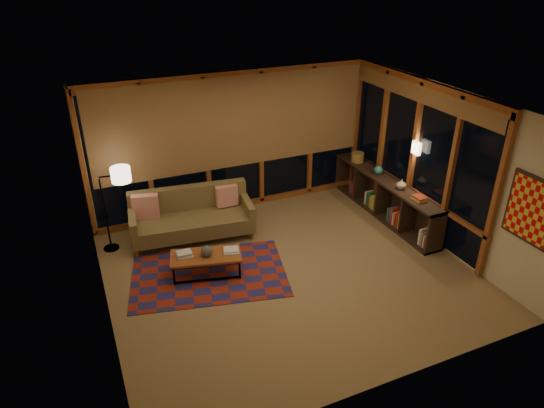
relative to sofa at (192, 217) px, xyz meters
name	(u,v)px	position (x,y,z in m)	size (l,w,h in m)	color
floor	(289,272)	(1.11, -1.63, -0.43)	(5.50, 5.00, 0.01)	olive
ceiling	(292,106)	(1.11, -1.63, 2.27)	(5.50, 5.00, 0.01)	#F7E7CA
walls	(290,196)	(1.11, -1.63, 0.92)	(5.51, 5.01, 2.70)	beige
window_wall_back	(234,143)	(1.11, 0.80, 0.92)	(5.30, 0.16, 2.60)	#A35327
window_wall_right	(412,155)	(3.79, -1.03, 0.92)	(0.16, 3.70, 2.60)	#A35327
wall_art	(530,210)	(3.82, -3.48, 1.02)	(0.06, 0.74, 0.94)	red
wall_sconce	(416,148)	(3.73, -1.18, 1.12)	(0.12, 0.18, 0.22)	#FFE2B5
sofa	(192,217)	(0.00, 0.00, 0.00)	(2.09, 0.85, 0.86)	olive
pillow_left	(146,207)	(-0.73, 0.26, 0.22)	(0.45, 0.15, 0.45)	red
pillow_right	(227,197)	(0.69, 0.11, 0.20)	(0.39, 0.13, 0.39)	red
area_rug	(209,274)	(-0.08, -1.19, -0.42)	(2.40, 1.60, 0.01)	maroon
coffee_table	(207,265)	(-0.10, -1.18, -0.25)	(1.09, 0.50, 0.36)	#A35327
book_stack_a	(184,254)	(-0.41, -1.06, -0.03)	(0.25, 0.20, 0.07)	silver
book_stack_b	(231,250)	(0.29, -1.24, -0.04)	(0.23, 0.18, 0.05)	silver
ceramic_pot	(207,251)	(-0.09, -1.20, 0.02)	(0.18, 0.18, 0.18)	#262626
floor_lamp	(105,211)	(-1.39, 0.22, 0.31)	(0.49, 0.32, 1.47)	black
bookshelf	(384,197)	(3.60, -0.63, -0.05)	(0.40, 3.01, 0.75)	black
basket	(358,157)	(3.58, 0.34, 0.42)	(0.25, 0.25, 0.19)	olive
teal_bowl	(378,170)	(3.60, -0.36, 0.41)	(0.16, 0.16, 0.16)	teal
vase	(401,184)	(3.60, -1.08, 0.42)	(0.18, 0.18, 0.18)	tan
shelf_book_stack	(419,198)	(3.60, -1.57, 0.36)	(0.18, 0.26, 0.08)	silver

